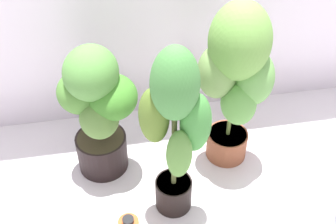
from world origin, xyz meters
TOP-DOWN VIEW (x-y plane):
  - ground_plane at (0.00, 0.00)m, footprint 8.00×8.00m
  - potted_plant_back_left at (-0.36, 0.42)m, footprint 0.43×0.37m
  - potted_plant_back_right at (0.32, 0.38)m, footprint 0.41×0.36m
  - potted_plant_center at (-0.04, 0.09)m, footprint 0.36×0.29m

SIDE VIEW (x-z plane):
  - ground_plane at x=0.00m, z-range 0.00..0.00m
  - potted_plant_back_left at x=-0.36m, z-range 0.05..0.81m
  - potted_plant_center at x=-0.04m, z-range 0.09..1.02m
  - potted_plant_back_right at x=0.32m, z-range 0.10..1.05m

